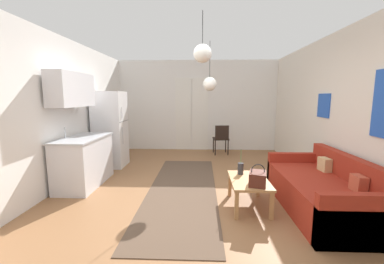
% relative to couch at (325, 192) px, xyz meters
% --- Properties ---
extents(ground_plane, '(5.31, 8.23, 0.10)m').
position_rel_couch_xyz_m(ground_plane, '(-1.89, 0.16, -0.32)').
color(ground_plane, '#8E603D').
extents(wall_back, '(4.91, 0.13, 2.68)m').
position_rel_couch_xyz_m(wall_back, '(-1.90, 4.02, 1.06)').
color(wall_back, white).
rests_on(wall_back, ground_plane).
extents(wall_right, '(0.12, 7.83, 2.68)m').
position_rel_couch_xyz_m(wall_right, '(0.51, 0.15, 1.07)').
color(wall_right, silver).
rests_on(wall_right, ground_plane).
extents(wall_left, '(0.12, 7.83, 2.68)m').
position_rel_couch_xyz_m(wall_left, '(-4.30, 0.16, 1.07)').
color(wall_left, white).
rests_on(wall_left, ground_plane).
extents(area_rug, '(1.16, 3.72, 0.01)m').
position_rel_couch_xyz_m(area_rug, '(-2.09, 0.69, -0.27)').
color(area_rug, brown).
rests_on(area_rug, ground_plane).
extents(couch, '(0.95, 1.94, 0.79)m').
position_rel_couch_xyz_m(couch, '(0.00, 0.00, 0.00)').
color(couch, maroon).
rests_on(couch, ground_plane).
extents(coffee_table, '(0.54, 0.85, 0.42)m').
position_rel_couch_xyz_m(coffee_table, '(-1.06, 0.07, 0.09)').
color(coffee_table, '#B27F4C').
rests_on(coffee_table, ground_plane).
extents(bamboo_vase, '(0.09, 0.09, 0.40)m').
position_rel_couch_xyz_m(bamboo_vase, '(-1.15, 0.31, 0.24)').
color(bamboo_vase, '#2D2D33').
rests_on(bamboo_vase, coffee_table).
extents(handbag, '(0.29, 0.33, 0.30)m').
position_rel_couch_xyz_m(handbag, '(-0.99, -0.16, 0.24)').
color(handbag, '#512319').
rests_on(handbag, coffee_table).
extents(refrigerator, '(0.68, 0.65, 1.73)m').
position_rel_couch_xyz_m(refrigerator, '(-3.87, 2.11, 0.59)').
color(refrigerator, white).
rests_on(refrigerator, ground_plane).
extents(kitchen_counter, '(0.63, 1.26, 2.03)m').
position_rel_couch_xyz_m(kitchen_counter, '(-3.93, 0.87, 0.49)').
color(kitchen_counter, silver).
rests_on(kitchen_counter, ground_plane).
extents(accent_chair, '(0.46, 0.44, 0.83)m').
position_rel_couch_xyz_m(accent_chair, '(-1.21, 3.36, 0.21)').
color(accent_chair, black).
rests_on(accent_chair, ground_plane).
extents(pendant_lamp_near, '(0.24, 0.24, 0.64)m').
position_rel_couch_xyz_m(pendant_lamp_near, '(-1.75, -0.14, 1.89)').
color(pendant_lamp_near, black).
extents(pendant_lamp_far, '(0.27, 0.27, 0.96)m').
position_rel_couch_xyz_m(pendant_lamp_far, '(-1.60, 1.53, 1.59)').
color(pendant_lamp_far, black).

